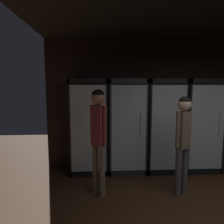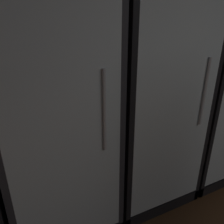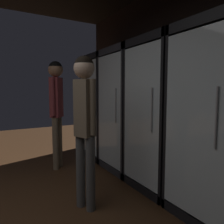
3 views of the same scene
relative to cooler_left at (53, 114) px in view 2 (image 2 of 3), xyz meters
The scene contains 4 objects.
wall_back 1.38m from the cooler_left, 13.86° to the left, with size 6.00×0.06×2.80m, color black.
cooler_left is the anchor object (origin of this frame).
cooler_center 0.78m from the cooler_left, ahead, with size 0.76×0.64×1.94m.
cooler_right 1.57m from the cooler_left, ahead, with size 0.76×0.64×1.94m.
Camera 2 is at (-1.53, 1.24, 1.59)m, focal length 36.88 mm.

